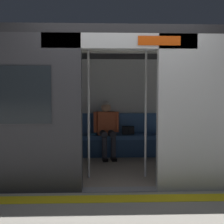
{
  "coord_description": "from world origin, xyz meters",
  "views": [
    {
      "loc": [
        0.22,
        3.46,
        1.3
      ],
      "look_at": [
        0.07,
        -1.14,
        1.02
      ],
      "focal_mm": 40.98,
      "sensor_mm": 36.0,
      "label": 1
    }
  ],
  "objects_px": {
    "bench_seat": "(114,140)",
    "grab_pole_door": "(89,112)",
    "train_car": "(112,86)",
    "grab_pole_far": "(146,112)",
    "handbag": "(128,130)",
    "book": "(92,134)",
    "person_seated": "(107,125)"
  },
  "relations": [
    {
      "from": "bench_seat",
      "to": "grab_pole_door",
      "type": "bearing_deg",
      "value": 72.89
    },
    {
      "from": "train_car",
      "to": "grab_pole_far",
      "type": "height_order",
      "value": "train_car"
    },
    {
      "from": "train_car",
      "to": "grab_pole_door",
      "type": "height_order",
      "value": "train_car"
    },
    {
      "from": "handbag",
      "to": "book",
      "type": "height_order",
      "value": "handbag"
    },
    {
      "from": "bench_seat",
      "to": "grab_pole_door",
      "type": "xyz_separation_m",
      "value": [
        0.45,
        1.47,
        0.7
      ]
    },
    {
      "from": "train_car",
      "to": "bench_seat",
      "type": "bearing_deg",
      "value": -94.63
    },
    {
      "from": "train_car",
      "to": "grab_pole_door",
      "type": "relative_size",
      "value": 3.04
    },
    {
      "from": "handbag",
      "to": "grab_pole_far",
      "type": "relative_size",
      "value": 0.12
    },
    {
      "from": "person_seated",
      "to": "handbag",
      "type": "distance_m",
      "value": 0.51
    },
    {
      "from": "bench_seat",
      "to": "handbag",
      "type": "xyz_separation_m",
      "value": [
        -0.32,
        -0.08,
        0.19
      ]
    },
    {
      "from": "train_car",
      "to": "grab_pole_door",
      "type": "xyz_separation_m",
      "value": [
        0.38,
        0.56,
        -0.42
      ]
    },
    {
      "from": "train_car",
      "to": "grab_pole_door",
      "type": "bearing_deg",
      "value": 55.94
    },
    {
      "from": "grab_pole_door",
      "to": "train_car",
      "type": "bearing_deg",
      "value": -124.06
    },
    {
      "from": "train_car",
      "to": "bench_seat",
      "type": "distance_m",
      "value": 1.44
    },
    {
      "from": "grab_pole_door",
      "to": "book",
      "type": "bearing_deg",
      "value": -89.21
    },
    {
      "from": "bench_seat",
      "to": "book",
      "type": "relative_size",
      "value": 12.99
    },
    {
      "from": "person_seated",
      "to": "grab_pole_door",
      "type": "distance_m",
      "value": 1.5
    },
    {
      "from": "person_seated",
      "to": "handbag",
      "type": "bearing_deg",
      "value": -164.37
    },
    {
      "from": "book",
      "to": "grab_pole_far",
      "type": "bearing_deg",
      "value": 110.91
    },
    {
      "from": "book",
      "to": "grab_pole_door",
      "type": "height_order",
      "value": "grab_pole_door"
    },
    {
      "from": "train_car",
      "to": "grab_pole_far",
      "type": "bearing_deg",
      "value": 134.68
    },
    {
      "from": "bench_seat",
      "to": "grab_pole_far",
      "type": "distance_m",
      "value": 1.67
    },
    {
      "from": "person_seated",
      "to": "handbag",
      "type": "relative_size",
      "value": 4.59
    },
    {
      "from": "handbag",
      "to": "grab_pole_far",
      "type": "xyz_separation_m",
      "value": [
        -0.13,
        1.53,
        0.5
      ]
    },
    {
      "from": "train_car",
      "to": "handbag",
      "type": "height_order",
      "value": "train_car"
    },
    {
      "from": "train_car",
      "to": "grab_pole_far",
      "type": "distance_m",
      "value": 0.86
    },
    {
      "from": "handbag",
      "to": "book",
      "type": "bearing_deg",
      "value": 0.58
    },
    {
      "from": "person_seated",
      "to": "bench_seat",
      "type": "bearing_deg",
      "value": -161.47
    },
    {
      "from": "train_car",
      "to": "person_seated",
      "type": "height_order",
      "value": "train_car"
    },
    {
      "from": "train_car",
      "to": "bench_seat",
      "type": "height_order",
      "value": "train_car"
    },
    {
      "from": "bench_seat",
      "to": "person_seated",
      "type": "distance_m",
      "value": 0.36
    },
    {
      "from": "train_car",
      "to": "handbag",
      "type": "distance_m",
      "value": 1.41
    }
  ]
}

